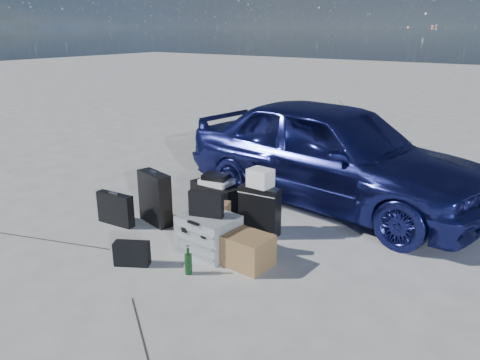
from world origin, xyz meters
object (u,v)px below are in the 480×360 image
object	(u,v)px
suitcase_left	(155,198)
duffel_bag	(216,197)
suitcase_right	(260,210)
briefcase	(116,209)
cardboard_box	(248,251)
pelican_case	(209,234)
green_bottle	(188,261)
car	(332,153)

from	to	relation	value
suitcase_left	duffel_bag	size ratio (longest dim) A/B	0.90
suitcase_left	suitcase_right	size ratio (longest dim) A/B	1.13
briefcase	duffel_bag	bearing A→B (deg)	51.65
suitcase_left	cardboard_box	distance (m)	1.53
pelican_case	green_bottle	bearing A→B (deg)	-71.54
pelican_case	duffel_bag	xyz separation A→B (m)	(-0.67, 0.97, -0.03)
green_bottle	pelican_case	bearing A→B (deg)	105.22
car	suitcase_left	bearing A→B (deg)	150.00
duffel_bag	cardboard_box	size ratio (longest dim) A/B	1.66
cardboard_box	pelican_case	bearing A→B (deg)	179.38
duffel_bag	briefcase	bearing A→B (deg)	-109.49
pelican_case	duffel_bag	bearing A→B (deg)	127.81
green_bottle	suitcase_right	bearing A→B (deg)	87.65
suitcase_right	briefcase	bearing A→B (deg)	-159.38
car	briefcase	bearing A→B (deg)	148.06
pelican_case	green_bottle	xyz separation A→B (m)	(0.13, -0.47, -0.06)
pelican_case	suitcase_left	size ratio (longest dim) A/B	0.89
cardboard_box	green_bottle	distance (m)	0.60
suitcase_right	duffel_bag	bearing A→B (deg)	156.21
pelican_case	suitcase_right	bearing A→B (deg)	78.98
briefcase	suitcase_right	world-z (taller)	suitcase_right
briefcase	duffel_bag	xyz separation A→B (m)	(0.69, 1.04, -0.02)
suitcase_right	cardboard_box	world-z (taller)	suitcase_right
briefcase	duffel_bag	distance (m)	1.25
suitcase_left	green_bottle	bearing A→B (deg)	-17.97
pelican_case	car	bearing A→B (deg)	82.10
briefcase	green_bottle	xyz separation A→B (m)	(1.49, -0.41, -0.05)
car	cardboard_box	distance (m)	2.13
car	pelican_case	bearing A→B (deg)	176.61
briefcase	car	bearing A→B (deg)	45.69
pelican_case	green_bottle	distance (m)	0.49
green_bottle	car	bearing A→B (deg)	83.75
briefcase	suitcase_left	size ratio (longest dim) A/B	0.79
pelican_case	suitcase_left	distance (m)	1.04
suitcase_left	duffel_bag	distance (m)	0.82
suitcase_right	cardboard_box	xyz separation A→B (m)	(0.32, -0.70, -0.12)
suitcase_left	green_bottle	distance (m)	1.35
car	suitcase_right	size ratio (longest dim) A/B	7.27
duffel_bag	car	bearing A→B (deg)	59.70
suitcase_left	car	bearing A→B (deg)	66.33
briefcase	cardboard_box	xyz separation A→B (m)	(1.86, 0.06, -0.03)
car	cardboard_box	xyz separation A→B (m)	(0.09, -2.07, -0.53)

